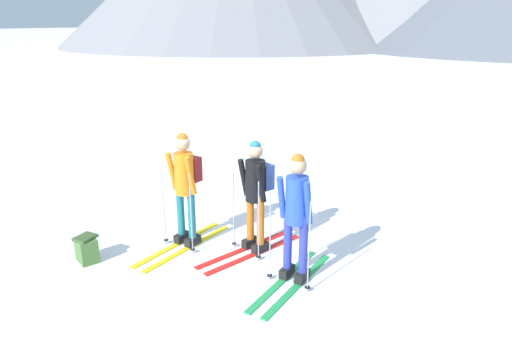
# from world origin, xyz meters

# --- Properties ---
(ground_plane) EXTENTS (400.00, 400.00, 0.00)m
(ground_plane) POSITION_xyz_m (0.00, 0.00, 0.00)
(ground_plane) COLOR white
(skier_in_orange) EXTENTS (0.60, 1.80, 1.71)m
(skier_in_orange) POSITION_xyz_m (-0.78, -0.14, 0.96)
(skier_in_orange) COLOR yellow
(skier_in_orange) RESTS_ON ground
(skier_in_black) EXTENTS (0.94, 1.76, 1.65)m
(skier_in_black) POSITION_xyz_m (0.22, 0.15, 0.92)
(skier_in_black) COLOR red
(skier_in_black) RESTS_ON ground
(skier_in_blue) EXTENTS (0.61, 1.78, 1.70)m
(skier_in_blue) POSITION_xyz_m (1.04, -0.38, 0.92)
(skier_in_blue) COLOR green
(skier_in_blue) RESTS_ON ground
(backpack_on_snow_front) EXTENTS (0.39, 0.35, 0.38)m
(backpack_on_snow_front) POSITION_xyz_m (-1.73, -1.23, 0.19)
(backpack_on_snow_front) COLOR #4C7238
(backpack_on_snow_front) RESTS_ON ground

